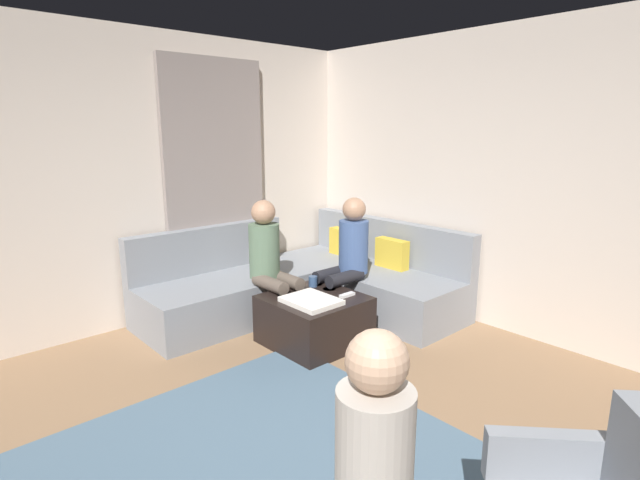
{
  "coord_description": "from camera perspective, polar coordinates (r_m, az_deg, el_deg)",
  "views": [
    {
      "loc": [
        1.57,
        -1.26,
        1.84
      ],
      "look_at": [
        -1.63,
        1.63,
        0.85
      ],
      "focal_mm": 27.72,
      "sensor_mm": 36.0,
      "label": 1
    }
  ],
  "objects": [
    {
      "name": "coffee_mug",
      "position": [
        4.51,
        -0.82,
        -4.8
      ],
      "size": [
        0.08,
        0.08,
        0.1
      ],
      "primitive_type": "cylinder",
      "color": "#334C72",
      "rests_on": "ottoman"
    },
    {
      "name": "game_remote",
      "position": [
        4.27,
        3.16,
        -6.35
      ],
      "size": [
        0.05,
        0.15,
        0.02
      ],
      "primitive_type": "cube",
      "color": "white",
      "rests_on": "ottoman"
    },
    {
      "name": "folded_blanket",
      "position": [
        4.1,
        -1.02,
        -7.03
      ],
      "size": [
        0.44,
        0.36,
        0.04
      ],
      "primitive_type": "cube",
      "color": "white",
      "rests_on": "ottoman"
    },
    {
      "name": "person_on_armchair",
      "position": [
        1.95,
        9.31,
        -25.04
      ],
      "size": [
        0.55,
        0.54,
        1.18
      ],
      "rotation": [
        0.0,
        0.0,
        5.47
      ],
      "color": "brown",
      "rests_on": "ground_plane"
    },
    {
      "name": "curtain_panel",
      "position": [
        5.13,
        -11.93,
        6.05
      ],
      "size": [
        0.06,
        1.1,
        2.5
      ],
      "primitive_type": "cube",
      "color": "gray",
      "rests_on": "ground_plane"
    },
    {
      "name": "sectional_couch",
      "position": [
        5.06,
        -1.34,
        -5.03
      ],
      "size": [
        2.1,
        2.55,
        0.87
      ],
      "color": "gray",
      "rests_on": "ground_plane"
    },
    {
      "name": "person_on_couch_side",
      "position": [
        4.5,
        -5.7,
        -2.38
      ],
      "size": [
        0.6,
        0.3,
        1.2
      ],
      "rotation": [
        0.0,
        0.0,
        -1.57
      ],
      "color": "brown",
      "rests_on": "ground_plane"
    },
    {
      "name": "wall_left",
      "position": [
        4.71,
        -26.46,
        5.62
      ],
      "size": [
        0.12,
        6.0,
        2.7
      ],
      "primitive_type": "cube",
      "color": "beige",
      "rests_on": "ground_plane"
    },
    {
      "name": "ottoman",
      "position": [
        4.33,
        -0.68,
        -9.19
      ],
      "size": [
        0.76,
        0.76,
        0.42
      ],
      "primitive_type": "cube",
      "color": "black",
      "rests_on": "ground_plane"
    },
    {
      "name": "person_on_couch_back",
      "position": [
        4.65,
        3.04,
        -1.82
      ],
      "size": [
        0.3,
        0.6,
        1.2
      ],
      "rotation": [
        0.0,
        0.0,
        3.14
      ],
      "color": "black",
      "rests_on": "ground_plane"
    },
    {
      "name": "wall_back",
      "position": [
        4.51,
        27.38,
        5.26
      ],
      "size": [
        6.0,
        0.12,
        2.7
      ],
      "primitive_type": "cube",
      "color": "beige",
      "rests_on": "ground_plane"
    }
  ]
}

